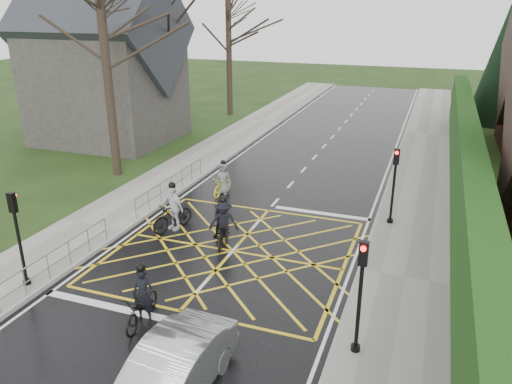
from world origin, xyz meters
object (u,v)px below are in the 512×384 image
Objects in this scene: cyclist_front at (173,212)px; car at (169,375)px; cyclist_back at (222,222)px; cyclist_mid at (223,227)px; cyclist_lead at (223,183)px; cyclist_rear at (142,304)px.

cyclist_front is 9.21m from car.
cyclist_mid reaches higher than cyclist_back.
cyclist_lead is at bearing 106.76° from cyclist_front.
cyclist_mid reaches higher than cyclist_rear.
cyclist_front reaches higher than cyclist_rear.
car is at bearing -98.62° from cyclist_back.
cyclist_front is (-2.19, 5.74, 0.13)m from cyclist_rear.
cyclist_rear is 1.13× the size of cyclist_lead.
cyclist_back is 0.41× the size of car.
cyclist_rear reaches higher than cyclist_lead.
cyclist_rear reaches higher than car.
cyclist_back is (-0.07, 5.69, 0.05)m from cyclist_rear.
cyclist_mid is at bearing 81.83° from cyclist_rear.
cyclist_lead is 13.03m from car.
cyclist_back is 2.12m from cyclist_front.
cyclist_back is at bearing 19.37° from cyclist_front.
cyclist_mid is at bearing 107.43° from car.
cyclist_front is at bearing -91.03° from cyclist_lead.
cyclist_front is at bearing 104.61° from cyclist_rear.
cyclist_lead is (0.28, 4.26, -0.16)m from cyclist_front.
cyclist_rear is at bearing 135.06° from car.
cyclist_lead is 0.40× the size of car.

